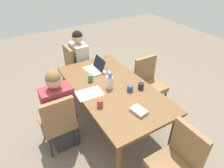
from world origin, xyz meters
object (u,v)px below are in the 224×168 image
(dining_table, at_px, (112,91))
(person_far_left_near, at_px, (60,114))
(chair_head_right_left_mid, at_px, (76,65))
(coffee_mug_centre_right, at_px, (100,103))
(coffee_mug_centre_left, at_px, (141,86))
(coffee_mug_near_right, at_px, (90,78))
(laptop_head_right_left_mid, at_px, (97,68))
(person_head_right_left_mid, at_px, (80,64))
(chair_far_left_near, at_px, (58,120))
(book_red_cover, at_px, (139,111))
(coffee_mug_near_left, at_px, (130,88))
(chair_near_left_far, at_px, (148,81))
(chair_head_left_right_near, at_px, (178,159))
(flower_vase, at_px, (110,80))

(dining_table, height_order, person_far_left_near, person_far_left_near)
(chair_head_right_left_mid, distance_m, coffee_mug_centre_right, 1.63)
(person_far_left_near, distance_m, coffee_mug_centre_left, 1.19)
(coffee_mug_near_right, bearing_deg, laptop_head_right_left_mid, -42.92)
(laptop_head_right_left_mid, bearing_deg, coffee_mug_near_right, 137.08)
(dining_table, xyz_separation_m, person_head_right_left_mid, (1.22, -0.01, -0.12))
(chair_far_left_near, xyz_separation_m, coffee_mug_centre_left, (-0.22, -1.18, 0.27))
(person_far_left_near, xyz_separation_m, book_red_cover, (-0.68, -0.79, 0.22))
(coffee_mug_near_left, bearing_deg, coffee_mug_centre_left, -102.68)
(laptop_head_right_left_mid, bearing_deg, chair_near_left_far, -118.97)
(chair_head_left_right_near, distance_m, coffee_mug_centre_left, 1.08)
(laptop_head_right_left_mid, xyz_separation_m, coffee_mug_near_left, (-0.75, -0.14, 0.00))
(chair_far_left_near, xyz_separation_m, person_head_right_left_mid, (1.25, -0.86, 0.03))
(coffee_mug_centre_left, height_order, book_red_cover, coffee_mug_centre_left)
(flower_vase, bearing_deg, chair_head_left_right_near, -175.16)
(flower_vase, distance_m, coffee_mug_centre_left, 0.45)
(person_far_left_near, bearing_deg, dining_table, -93.57)
(dining_table, bearing_deg, chair_head_right_left_mid, 3.03)
(chair_head_left_right_near, height_order, coffee_mug_near_left, chair_head_left_right_near)
(chair_head_right_left_mid, bearing_deg, person_head_right_left_mid, -128.76)
(chair_head_right_left_mid, height_order, laptop_head_right_left_mid, laptop_head_right_left_mid)
(chair_far_left_near, xyz_separation_m, person_far_left_near, (0.07, -0.06, 0.03))
(chair_near_left_far, height_order, coffee_mug_centre_right, chair_near_left_far)
(person_far_left_near, height_order, chair_near_left_far, person_far_left_near)
(dining_table, distance_m, coffee_mug_centre_left, 0.43)
(flower_vase, bearing_deg, coffee_mug_near_right, 28.24)
(person_far_left_near, relative_size, person_head_right_left_mid, 1.00)
(coffee_mug_centre_left, xyz_separation_m, coffee_mug_centre_right, (-0.05, 0.68, 0.00))
(coffee_mug_near_right, xyz_separation_m, coffee_mug_centre_left, (-0.55, -0.53, -0.01))
(chair_near_left_far, bearing_deg, coffee_mug_centre_left, 127.50)
(person_far_left_near, height_order, coffee_mug_centre_left, person_far_left_near)
(flower_vase, bearing_deg, book_red_cover, -176.69)
(person_head_right_left_mid, height_order, chair_near_left_far, person_head_right_left_mid)
(person_head_right_left_mid, distance_m, flower_vase, 1.27)
(chair_far_left_near, distance_m, coffee_mug_centre_right, 0.63)
(dining_table, bearing_deg, chair_near_left_far, -82.16)
(chair_near_left_far, relative_size, coffee_mug_near_left, 10.33)
(chair_far_left_near, relative_size, chair_head_right_left_mid, 1.00)
(person_far_left_near, distance_m, coffee_mug_near_right, 0.69)
(dining_table, height_order, laptop_head_right_left_mid, laptop_head_right_left_mid)
(coffee_mug_near_left, xyz_separation_m, coffee_mug_centre_right, (-0.08, 0.52, 0.01))
(dining_table, xyz_separation_m, chair_near_left_far, (0.11, -0.80, -0.15))
(person_head_right_left_mid, bearing_deg, coffee_mug_centre_right, 166.71)
(chair_far_left_near, distance_m, coffee_mug_near_right, 0.78)
(coffee_mug_near_left, relative_size, book_red_cover, 0.44)
(book_red_cover, bearing_deg, coffee_mug_near_left, -31.10)
(laptop_head_right_left_mid, height_order, coffee_mug_centre_right, laptop_head_right_left_mid)
(coffee_mug_near_left, distance_m, coffee_mug_centre_left, 0.17)
(coffee_mug_near_right, bearing_deg, person_head_right_left_mid, -12.59)
(person_far_left_near, xyz_separation_m, chair_head_left_right_near, (-1.32, -0.86, -0.03))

